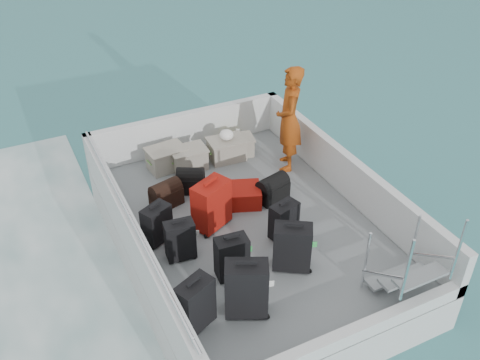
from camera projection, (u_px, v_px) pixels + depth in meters
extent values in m
plane|color=#1B5D60|center=(248.00, 254.00, 8.28)|extent=(160.00, 160.00, 0.00)
cube|color=silver|center=(248.00, 239.00, 8.11)|extent=(3.60, 5.00, 0.60)
cube|color=gray|center=(248.00, 223.00, 7.94)|extent=(3.30, 4.70, 0.02)
cube|color=silver|center=(132.00, 239.00, 7.10)|extent=(0.14, 5.00, 0.70)
cube|color=silver|center=(347.00, 175.00, 8.36)|extent=(0.14, 5.00, 0.70)
cube|color=silver|center=(187.00, 130.00, 9.53)|extent=(3.60, 0.14, 0.70)
cube|color=silver|center=(344.00, 337.00, 6.08)|extent=(3.60, 0.14, 0.20)
cylinder|color=silver|center=(129.00, 215.00, 6.88)|extent=(0.04, 4.80, 0.04)
cube|color=black|center=(195.00, 305.00, 6.15)|extent=(0.51, 0.41, 0.69)
cube|color=black|center=(180.00, 241.00, 7.15)|extent=(0.42, 0.27, 0.59)
cube|color=black|center=(157.00, 224.00, 7.45)|extent=(0.47, 0.39, 0.58)
cube|color=black|center=(246.00, 290.00, 6.30)|extent=(0.59, 0.49, 0.77)
cube|color=black|center=(232.00, 258.00, 6.86)|extent=(0.44, 0.29, 0.62)
cube|color=#98150B|center=(211.00, 205.00, 7.68)|extent=(0.63, 0.53, 0.74)
cube|color=black|center=(292.00, 248.00, 6.97)|extent=(0.57, 0.51, 0.68)
cube|color=black|center=(284.00, 221.00, 7.52)|extent=(0.45, 0.33, 0.57)
cube|color=#98150B|center=(237.00, 196.00, 8.25)|extent=(0.86, 0.71, 0.29)
cube|color=gray|center=(167.00, 159.00, 9.05)|extent=(0.64, 0.47, 0.36)
cube|color=gray|center=(189.00, 159.00, 9.07)|extent=(0.59, 0.41, 0.35)
cube|color=gray|center=(227.00, 150.00, 9.30)|extent=(0.63, 0.45, 0.36)
cube|color=gray|center=(238.00, 147.00, 9.44)|extent=(0.58, 0.45, 0.31)
ellipsoid|color=yellow|center=(238.00, 141.00, 9.70)|extent=(0.28, 0.26, 0.22)
ellipsoid|color=white|center=(227.00, 136.00, 9.14)|extent=(0.24, 0.24, 0.18)
imported|color=#D05413|center=(289.00, 119.00, 8.70)|extent=(0.68, 0.79, 1.81)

